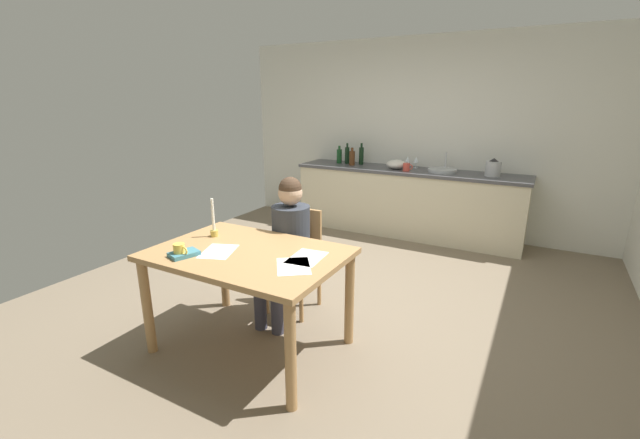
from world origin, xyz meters
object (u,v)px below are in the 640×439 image
at_px(candlestick, 214,226).
at_px(stovetop_kettle, 493,168).
at_px(coffee_mug, 180,250).
at_px(mixing_bowl, 396,164).
at_px(dining_table, 248,265).
at_px(bottle_sauce, 361,155).
at_px(wine_glass_by_kettle, 408,159).
at_px(sink_unit, 442,170).
at_px(wine_glass_near_sink, 416,160).
at_px(teacup_on_counter, 407,167).
at_px(bottle_oil, 339,156).
at_px(chair_at_table, 296,254).
at_px(book_magazine, 184,254).
at_px(bottle_wine_red, 352,158).
at_px(bottle_vinegar, 347,155).

bearing_deg(candlestick, stovetop_kettle, 61.62).
relative_size(coffee_mug, mixing_bowl, 0.43).
bearing_deg(dining_table, bottle_sauce, 99.56).
height_order(bottle_sauce, wine_glass_by_kettle, bottle_sauce).
height_order(sink_unit, mixing_bowl, sink_unit).
bearing_deg(dining_table, wine_glass_near_sink, 86.17).
bearing_deg(teacup_on_counter, bottle_oil, 169.28).
distance_m(coffee_mug, candlestick, 0.46).
height_order(chair_at_table, wine_glass_near_sink, wine_glass_near_sink).
bearing_deg(teacup_on_counter, wine_glass_near_sink, 83.34).
relative_size(chair_at_table, stovetop_kettle, 4.01).
height_order(coffee_mug, teacup_on_counter, teacup_on_counter).
distance_m(book_magazine, mixing_bowl, 3.46).
height_order(candlestick, book_magazine, candlestick).
relative_size(coffee_mug, wine_glass_by_kettle, 0.74).
height_order(bottle_wine_red, mixing_bowl, bottle_wine_red).
bearing_deg(sink_unit, teacup_on_counter, -160.07).
relative_size(coffee_mug, teacup_on_counter, 0.90).
bearing_deg(bottle_vinegar, wine_glass_by_kettle, 5.26).
height_order(bottle_vinegar, mixing_bowl, bottle_vinegar).
height_order(candlestick, sink_unit, sink_unit).
relative_size(candlestick, bottle_vinegar, 1.04).
distance_m(dining_table, chair_at_table, 0.73).
relative_size(sink_unit, mixing_bowl, 1.34).
bearing_deg(teacup_on_counter, candlestick, -102.17).
bearing_deg(bottle_sauce, bottle_oil, -173.73).
relative_size(dining_table, teacup_on_counter, 10.54).
bearing_deg(stovetop_kettle, mixing_bowl, -178.17).
bearing_deg(chair_at_table, wine_glass_by_kettle, 86.85).
bearing_deg(sink_unit, coffee_mug, -105.19).
bearing_deg(coffee_mug, wine_glass_by_kettle, 83.09).
distance_m(wine_glass_by_kettle, teacup_on_counter, 0.32).
bearing_deg(stovetop_kettle, bottle_sauce, 177.09).
height_order(book_magazine, sink_unit, sink_unit).
bearing_deg(bottle_wine_red, wine_glass_by_kettle, 14.68).
distance_m(bottle_vinegar, teacup_on_counter, 0.98).
bearing_deg(coffee_mug, bottle_sauce, 93.46).
bearing_deg(mixing_bowl, bottle_wine_red, -179.46).
bearing_deg(bottle_vinegar, bottle_wine_red, -41.16).
bearing_deg(sink_unit, candlestick, -108.96).
xyz_separation_m(bottle_sauce, teacup_on_counter, (0.74, -0.24, -0.08)).
bearing_deg(sink_unit, bottle_wine_red, -177.77).
bearing_deg(wine_glass_near_sink, bottle_oil, -175.03).
bearing_deg(wine_glass_near_sink, bottle_vinegar, -175.36).
bearing_deg(wine_glass_near_sink, chair_at_table, -95.72).
height_order(candlestick, wine_glass_near_sink, candlestick).
bearing_deg(bottle_wine_red, bottle_sauce, 58.38).
bearing_deg(sink_unit, wine_glass_by_kettle, 164.01).
xyz_separation_m(coffee_mug, sink_unit, (0.95, 3.51, 0.11)).
bearing_deg(bottle_wine_red, bottle_oil, 158.48).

